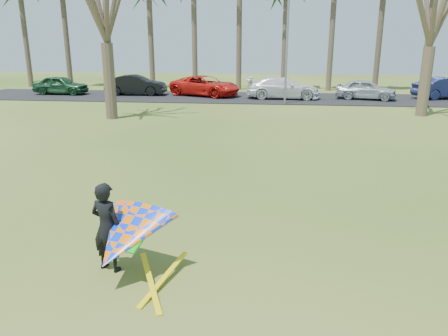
# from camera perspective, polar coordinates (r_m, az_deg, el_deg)

# --- Properties ---
(ground) EXTENTS (100.00, 100.00, 0.00)m
(ground) POSITION_cam_1_polar(r_m,az_deg,el_deg) (10.13, -1.31, -9.19)
(ground) COLOR #1C4D10
(ground) RESTS_ON ground
(parking_strip) EXTENTS (46.00, 7.00, 0.06)m
(parking_strip) POSITION_cam_1_polar(r_m,az_deg,el_deg) (34.35, 4.45, 9.13)
(parking_strip) COLOR black
(parking_strip) RESTS_ON ground
(streetlight) EXTENTS (2.28, 0.18, 8.00)m
(streetlight) POSITION_cam_1_polar(r_m,az_deg,el_deg) (31.06, 8.56, 16.44)
(streetlight) COLOR gray
(streetlight) RESTS_ON ground
(car_0) EXTENTS (4.39, 1.85, 1.48)m
(car_0) POSITION_cam_1_polar(r_m,az_deg,el_deg) (38.56, -20.54, 10.11)
(car_0) COLOR #1B4426
(car_0) RESTS_ON parking_strip
(car_1) EXTENTS (4.85, 1.84, 1.58)m
(car_1) POSITION_cam_1_polar(r_m,az_deg,el_deg) (36.44, -11.42, 10.58)
(car_1) COLOR black
(car_1) RESTS_ON parking_strip
(car_2) EXTENTS (6.21, 4.63, 1.57)m
(car_2) POSITION_cam_1_polar(r_m,az_deg,el_deg) (35.22, -2.47, 10.68)
(car_2) COLOR red
(car_2) RESTS_ON parking_strip
(car_3) EXTENTS (5.51, 2.28, 1.59)m
(car_3) POSITION_cam_1_polar(r_m,az_deg,el_deg) (33.81, 7.73, 10.33)
(car_3) COLOR white
(car_3) RESTS_ON parking_strip
(car_4) EXTENTS (4.62, 2.74, 1.47)m
(car_4) POSITION_cam_1_polar(r_m,az_deg,el_deg) (34.69, 18.06, 9.74)
(car_4) COLOR #A6ABB4
(car_4) RESTS_ON parking_strip
(car_5) EXTENTS (5.16, 3.13, 1.61)m
(car_5) POSITION_cam_1_polar(r_m,az_deg,el_deg) (37.43, 27.01, 9.31)
(car_5) COLOR #171E46
(car_5) RESTS_ON parking_strip
(kite_flyer) EXTENTS (2.13, 2.39, 2.02)m
(kite_flyer) POSITION_cam_1_polar(r_m,az_deg,el_deg) (8.50, -13.07, -8.55)
(kite_flyer) COLOR black
(kite_flyer) RESTS_ON ground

